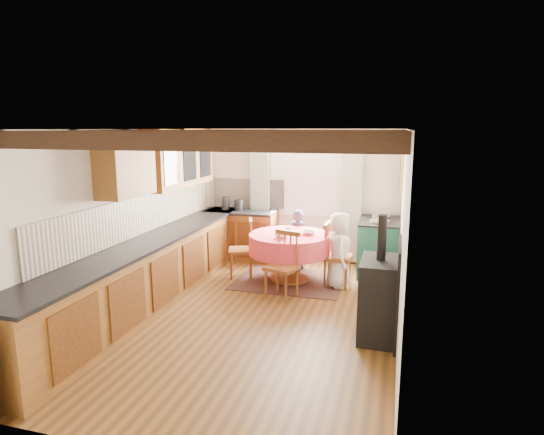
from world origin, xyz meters
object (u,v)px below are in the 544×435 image
(chair_right, at_px, (338,255))
(cup, at_px, (288,231))
(chair_left, at_px, (241,248))
(aga_range, at_px, (379,246))
(cast_iron_stove, at_px, (380,277))
(child_right, at_px, (339,250))
(chair_near, at_px, (282,265))
(dining_table, at_px, (290,258))
(child_far, at_px, (298,239))

(chair_right, distance_m, cup, 0.86)
(chair_left, height_order, aga_range, chair_left)
(cast_iron_stove, height_order, child_right, cast_iron_stove)
(chair_near, height_order, cup, chair_near)
(dining_table, distance_m, cast_iron_stove, 2.23)
(chair_right, relative_size, aga_range, 0.98)
(chair_left, distance_m, aga_range, 2.31)
(chair_near, height_order, chair_left, chair_near)
(dining_table, xyz_separation_m, child_far, (-0.02, 0.71, 0.13))
(chair_near, distance_m, child_far, 1.45)
(chair_left, bearing_deg, chair_right, 69.23)
(dining_table, distance_m, child_far, 0.73)
(dining_table, xyz_separation_m, cast_iron_stove, (1.46, -1.65, 0.34))
(cup, bearing_deg, chair_near, -83.08)
(chair_near, relative_size, chair_left, 1.01)
(aga_range, xyz_separation_m, child_right, (-0.56, -0.85, 0.12))
(chair_left, height_order, child_far, child_far)
(dining_table, relative_size, cast_iron_stove, 0.88)
(child_right, height_order, cup, child_right)
(chair_left, xyz_separation_m, cup, (0.79, -0.00, 0.34))
(chair_near, relative_size, chair_right, 0.97)
(child_right, distance_m, cup, 0.86)
(child_right, bearing_deg, child_far, 36.65)
(chair_left, distance_m, child_far, 1.06)
(chair_left, relative_size, cup, 9.29)
(chair_right, distance_m, child_right, 0.10)
(chair_near, xyz_separation_m, child_right, (0.73, 0.68, 0.10))
(cast_iron_stove, distance_m, child_far, 2.80)
(chair_right, relative_size, child_right, 0.85)
(aga_range, bearing_deg, chair_left, -160.38)
(chair_left, height_order, chair_right, chair_right)
(chair_near, distance_m, cup, 0.83)
(aga_range, bearing_deg, chair_near, -130.17)
(cup, bearing_deg, child_far, 88.95)
(chair_right, bearing_deg, cast_iron_stove, -154.57)
(dining_table, xyz_separation_m, chair_left, (-0.83, 0.03, 0.09))
(chair_near, relative_size, cup, 9.36)
(cast_iron_stove, relative_size, child_right, 1.25)
(chair_near, xyz_separation_m, aga_range, (1.29, 1.53, -0.02))
(chair_left, xyz_separation_m, cast_iron_stove, (2.29, -1.67, 0.25))
(chair_near, bearing_deg, cup, 114.24)
(chair_near, relative_size, aga_range, 0.95)
(dining_table, xyz_separation_m, child_right, (0.79, -0.05, 0.20))
(chair_right, bearing_deg, chair_near, 138.16)
(chair_near, bearing_deg, child_far, 110.45)
(chair_right, relative_size, cup, 9.62)
(dining_table, relative_size, child_right, 1.10)
(cast_iron_stove, bearing_deg, child_right, 112.74)
(child_far, bearing_deg, cup, 101.78)
(child_far, xyz_separation_m, cup, (-0.01, -0.69, 0.30))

